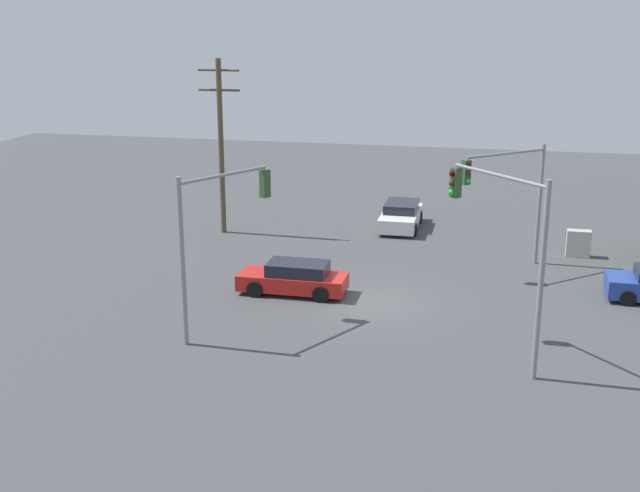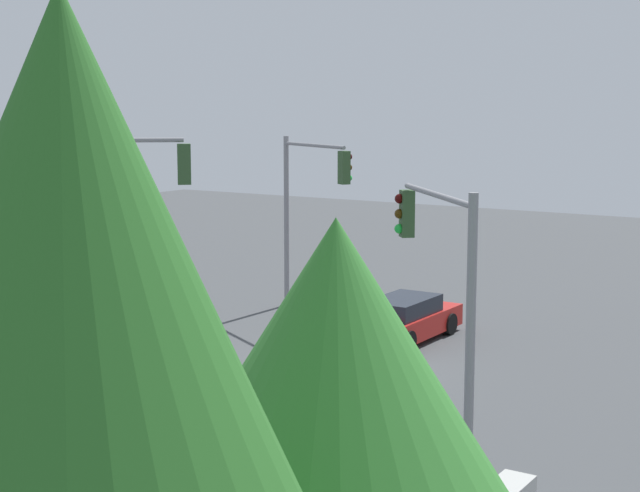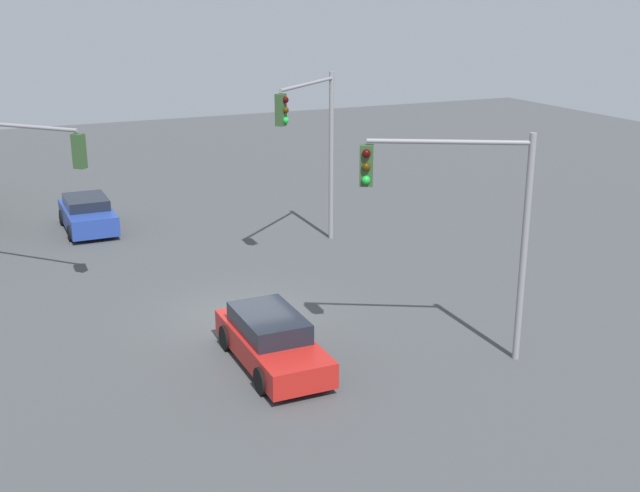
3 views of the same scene
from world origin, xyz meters
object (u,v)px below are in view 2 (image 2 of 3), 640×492
object	(u,v)px
traffic_signal_cross	(439,270)
traffic_signal_aux	(309,193)
traffic_signal_main	(82,210)
sedan_red	(405,320)

from	to	relation	value
traffic_signal_cross	traffic_signal_aux	distance (m)	14.16
traffic_signal_main	traffic_signal_cross	distance (m)	10.21
traffic_signal_cross	traffic_signal_aux	size ratio (longest dim) A/B	0.93
traffic_signal_main	traffic_signal_cross	size ratio (longest dim) A/B	1.15
traffic_signal_aux	traffic_signal_main	bearing A→B (deg)	-63.51
traffic_signal_cross	traffic_signal_aux	world-z (taller)	traffic_signal_aux
traffic_signal_aux	sedan_red	bearing A→B (deg)	9.36
sedan_red	traffic_signal_main	bearing A→B (deg)	-120.33
sedan_red	traffic_signal_cross	world-z (taller)	traffic_signal_cross
traffic_signal_main	traffic_signal_aux	world-z (taller)	traffic_signal_main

